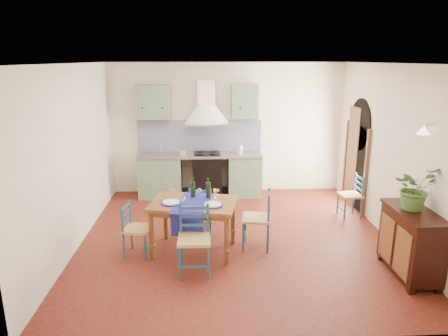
{
  "coord_description": "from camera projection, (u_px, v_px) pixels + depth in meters",
  "views": [
    {
      "loc": [
        -0.48,
        -6.05,
        2.87
      ],
      "look_at": [
        -0.18,
        0.3,
        1.12
      ],
      "focal_mm": 32.0,
      "sensor_mm": 36.0,
      "label": 1
    }
  ],
  "objects": [
    {
      "name": "chair_near",
      "position": [
        194.0,
        239.0,
        5.45
      ],
      "size": [
        0.44,
        0.44,
        0.94
      ],
      "color": "navy",
      "rests_on": "ground"
    },
    {
      "name": "back_wall",
      "position": [
        206.0,
        147.0,
        8.51
      ],
      "size": [
        5.0,
        0.96,
        2.8
      ],
      "color": "beige",
      "rests_on": "ground"
    },
    {
      "name": "chair_left",
      "position": [
        136.0,
        229.0,
        5.93
      ],
      "size": [
        0.44,
        0.44,
        0.81
      ],
      "color": "navy",
      "rests_on": "ground"
    },
    {
      "name": "chair_spare",
      "position": [
        352.0,
        195.0,
        7.42
      ],
      "size": [
        0.41,
        0.41,
        0.8
      ],
      "color": "navy",
      "rests_on": "ground"
    },
    {
      "name": "chair_right",
      "position": [
        258.0,
        219.0,
        6.16
      ],
      "size": [
        0.49,
        0.49,
        0.92
      ],
      "color": "navy",
      "rests_on": "ground"
    },
    {
      "name": "potted_plant",
      "position": [
        415.0,
        188.0,
        5.23
      ],
      "size": [
        0.67,
        0.64,
        0.59
      ],
      "primitive_type": "imported",
      "rotation": [
        0.0,
        0.0,
        0.42
      ],
      "color": "#416C2C",
      "rests_on": "sideboard"
    },
    {
      "name": "dining_table",
      "position": [
        194.0,
        208.0,
        5.98
      ],
      "size": [
        1.39,
        1.09,
        1.11
      ],
      "color": "brown",
      "rests_on": "ground"
    },
    {
      "name": "sideboard",
      "position": [
        411.0,
        241.0,
        5.34
      ],
      "size": [
        0.5,
        1.05,
        0.94
      ],
      "color": "black",
      "rests_on": "ground"
    },
    {
      "name": "right_wall",
      "position": [
        384.0,
        154.0,
        6.63
      ],
      "size": [
        0.26,
        5.0,
        2.8
      ],
      "color": "beige",
      "rests_on": "ground"
    },
    {
      "name": "floor",
      "position": [
        236.0,
        238.0,
        6.6
      ],
      "size": [
        5.0,
        5.0,
        0.0
      ],
      "primitive_type": "plane",
      "color": "#43140E",
      "rests_on": "ground"
    },
    {
      "name": "chair_far",
      "position": [
        200.0,
        209.0,
        6.68
      ],
      "size": [
        0.4,
        0.4,
        0.85
      ],
      "color": "navy",
      "rests_on": "ground"
    },
    {
      "name": "left_wall",
      "position": [
        74.0,
        158.0,
        6.12
      ],
      "size": [
        0.04,
        5.0,
        2.8
      ],
      "primitive_type": "cube",
      "color": "beige",
      "rests_on": "ground"
    },
    {
      "name": "ceiling",
      "position": [
        237.0,
        63.0,
        5.86
      ],
      "size": [
        5.0,
        5.0,
        0.01
      ],
      "primitive_type": "cube",
      "color": "silver",
      "rests_on": "back_wall"
    }
  ]
}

